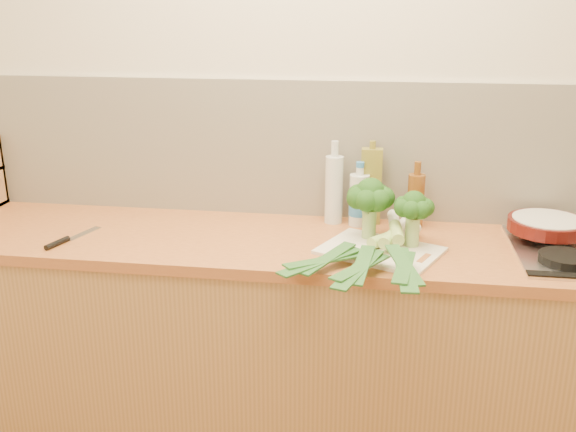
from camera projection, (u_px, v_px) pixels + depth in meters
room_shell at (315, 150)px, 2.52m from camera, size 3.50×3.50×3.50m
counter at (304, 349)px, 2.47m from camera, size 3.20×0.62×0.90m
chopping_board at (380, 251)px, 2.21m from camera, size 0.47×0.42×0.01m
broccoli_left at (370, 197)px, 2.27m from camera, size 0.17×0.17×0.22m
broccoli_right at (414, 208)px, 2.20m from camera, size 0.14×0.14×0.20m
leek_front at (370, 244)px, 2.19m from camera, size 0.46×0.55×0.04m
leek_mid at (384, 244)px, 2.14m from camera, size 0.25×0.66×0.04m
leek_back at (398, 239)px, 2.12m from camera, size 0.12×0.70×0.04m
chefs_knife at (64, 241)px, 2.30m from camera, size 0.10×0.27×0.02m
skillet at (548, 225)px, 2.29m from camera, size 0.41×0.28×0.05m
oil_tin at (371, 186)px, 2.47m from camera, size 0.08×0.05×0.32m
glass_bottle at (334, 188)px, 2.48m from camera, size 0.07×0.07×0.32m
amber_bottle at (416, 200)px, 2.43m from camera, size 0.06×0.06×0.26m
water_bottle at (359, 201)px, 2.46m from camera, size 0.08×0.08×0.23m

